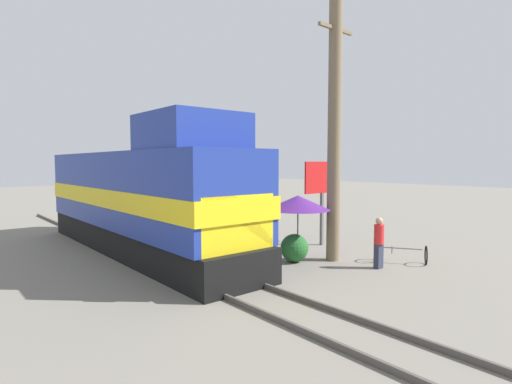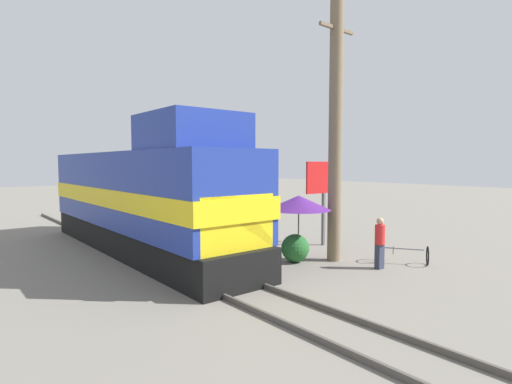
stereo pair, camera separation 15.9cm
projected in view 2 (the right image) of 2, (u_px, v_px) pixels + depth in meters
ground_plane at (191, 271)px, 13.44m from camera, size 120.00×120.00×0.00m
rail_near at (171, 273)px, 12.98m from camera, size 0.08×38.59×0.15m
rail_far at (209, 266)px, 13.89m from camera, size 0.08×38.59×0.15m
locomotive at (144, 199)px, 16.10m from camera, size 3.03×14.18×5.22m
utility_pole at (335, 130)px, 14.61m from camera, size 1.80×0.49×9.64m
vendor_umbrella at (299, 203)px, 14.43m from camera, size 2.34×2.34×2.47m
billboard_sign at (324, 182)px, 17.58m from camera, size 2.19×0.12×3.71m
shrub_cluster at (295, 248)px, 14.68m from camera, size 1.03×1.03×1.03m
person_bystander at (380, 241)px, 13.70m from camera, size 0.34×0.34×1.78m
bicycle at (402, 254)px, 14.45m from camera, size 1.53×1.86×0.69m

